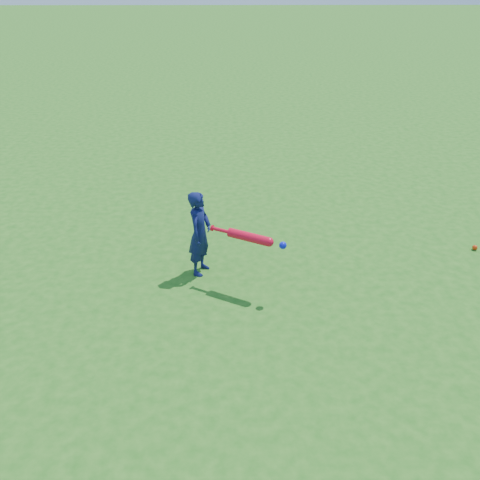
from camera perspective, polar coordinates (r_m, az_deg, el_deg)
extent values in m
plane|color=#205F16|center=(6.60, 2.65, -0.66)|extent=(80.00, 80.00, 0.00)
imported|color=#0F1548|center=(5.85, -4.32, 0.72)|extent=(0.34, 0.41, 0.97)
sphere|color=red|center=(7.09, 23.77, -0.74)|extent=(0.06, 0.06, 0.06)
cylinder|color=red|center=(5.65, -2.97, 1.29)|extent=(0.05, 0.07, 0.07)
cylinder|color=red|center=(5.60, -2.02, 1.05)|extent=(0.21, 0.14, 0.04)
cylinder|color=red|center=(5.46, 0.95, 0.32)|extent=(0.45, 0.31, 0.10)
sphere|color=red|center=(5.37, 3.11, -0.21)|extent=(0.10, 0.10, 0.10)
sphere|color=#0C12D2|center=(5.32, 4.59, -0.57)|extent=(0.08, 0.08, 0.08)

